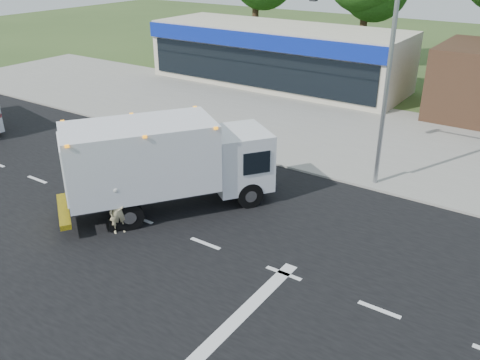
{
  "coord_description": "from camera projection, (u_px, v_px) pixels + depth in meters",
  "views": [
    {
      "loc": [
        9.07,
        -11.28,
        9.08
      ],
      "look_at": [
        0.17,
        1.81,
        1.7
      ],
      "focal_mm": 38.0,
      "sensor_mm": 36.0,
      "label": 1
    }
  ],
  "objects": [
    {
      "name": "ground",
      "position": [
        205.0,
        244.0,
        16.91
      ],
      "size": [
        120.0,
        120.0,
        0.0
      ],
      "primitive_type": "plane",
      "color": "#385123",
      "rests_on": "ground"
    },
    {
      "name": "road_asphalt",
      "position": [
        205.0,
        244.0,
        16.91
      ],
      "size": [
        60.0,
        14.0,
        0.02
      ],
      "primitive_type": "cube",
      "color": "black",
      "rests_on": "ground"
    },
    {
      "name": "sidewalk",
      "position": [
        316.0,
        163.0,
        23.03
      ],
      "size": [
        60.0,
        2.4,
        0.12
      ],
      "primitive_type": "cube",
      "color": "gray",
      "rests_on": "ground"
    },
    {
      "name": "parking_apron",
      "position": [
        364.0,
        129.0,
        27.4
      ],
      "size": [
        60.0,
        9.0,
        0.02
      ],
      "primitive_type": "cube",
      "color": "gray",
      "rests_on": "ground"
    },
    {
      "name": "lane_markings",
      "position": [
        213.0,
        277.0,
        15.2
      ],
      "size": [
        55.2,
        7.0,
        0.01
      ],
      "color": "silver",
      "rests_on": "road_asphalt"
    },
    {
      "name": "ems_box_truck",
      "position": [
        165.0,
        159.0,
        18.37
      ],
      "size": [
        6.45,
        7.76,
        3.46
      ],
      "rotation": [
        0.0,
        0.0,
        0.96
      ],
      "color": "black",
      "rests_on": "ground"
    },
    {
      "name": "emergency_worker",
      "position": [
        118.0,
        210.0,
        17.24
      ],
      "size": [
        0.67,
        0.73,
        1.79
      ],
      "rotation": [
        0.0,
        0.0,
        1.02
      ],
      "color": "#C7B784",
      "rests_on": "ground"
    },
    {
      "name": "retail_strip_mall",
      "position": [
        277.0,
        55.0,
        35.59
      ],
      "size": [
        18.0,
        6.2,
        4.0
      ],
      "color": "beige",
      "rests_on": "ground"
    },
    {
      "name": "traffic_signal_pole",
      "position": [
        373.0,
        64.0,
        19.33
      ],
      "size": [
        3.51,
        0.25,
        8.0
      ],
      "color": "gray",
      "rests_on": "ground"
    }
  ]
}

